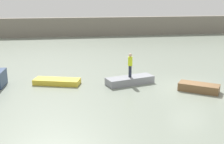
% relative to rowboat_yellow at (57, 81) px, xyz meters
% --- Properties ---
extents(ground_plane, '(120.00, 120.00, 0.00)m').
position_rel_rowboat_yellow_xyz_m(ground_plane, '(9.08, -2.50, -0.19)').
color(ground_plane, gray).
extents(embankment_wall, '(80.00, 1.20, 2.83)m').
position_rel_rowboat_yellow_xyz_m(embankment_wall, '(9.08, 24.55, 1.22)').
color(embankment_wall, gray).
rests_on(embankment_wall, ground_plane).
extents(rowboat_yellow, '(3.51, 2.06, 0.39)m').
position_rel_rowboat_yellow_xyz_m(rowboat_yellow, '(0.00, 0.00, 0.00)').
color(rowboat_yellow, gold).
rests_on(rowboat_yellow, ground_plane).
extents(rowboat_grey, '(3.68, 2.09, 0.52)m').
position_rel_rowboat_yellow_xyz_m(rowboat_grey, '(5.25, -0.72, 0.07)').
color(rowboat_grey, gray).
rests_on(rowboat_grey, ground_plane).
extents(rowboat_brown, '(2.76, 2.37, 0.53)m').
position_rel_rowboat_yellow_xyz_m(rowboat_brown, '(9.47, -3.08, 0.07)').
color(rowboat_brown, brown).
rests_on(rowboat_brown, ground_plane).
extents(person_hiviz_shirt, '(0.32, 0.32, 1.73)m').
position_rel_rowboat_yellow_xyz_m(person_hiviz_shirt, '(5.25, -0.72, 1.30)').
color(person_hiviz_shirt, '#232838').
rests_on(person_hiviz_shirt, rowboat_grey).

